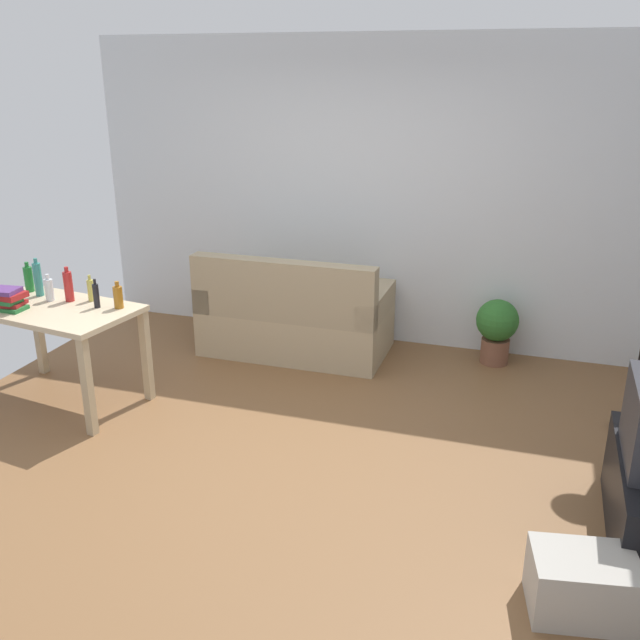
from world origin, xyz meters
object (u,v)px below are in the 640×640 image
Objects in this scene: couch at (294,320)px; bottle_red at (68,286)px; bottle_green at (29,279)px; bottle_squat at (91,290)px; desk at (56,321)px; book_stack at (8,299)px; bottle_dark at (96,295)px; storage_box at (583,585)px; bottle_clear at (49,289)px; bottle_amber at (118,297)px; potted_plant at (497,327)px; bottle_tall at (38,279)px.

bottle_red reaches higher than couch.
bottle_green is 0.61m from bottle_squat.
desk is 5.43× the size of bottle_green.
couch is at bearing 44.61° from book_stack.
desk is 5.91× the size of bottle_dark.
bottle_clear reaches higher than storage_box.
bottle_dark is (0.31, 0.09, 0.20)m from desk.
bottle_green reaches higher than bottle_amber.
bottle_clear is at bearing 143.75° from desk.
bottle_dark is (0.29, -0.07, -0.02)m from bottle_red.
couch is 1.68m from bottle_amber.
potted_plant is 2.76× the size of bottle_clear.
book_stack is at bearing -150.33° from potted_plant.
bottle_amber is (0.29, -0.08, 0.00)m from bottle_squat.
couch is 1.25× the size of desk.
bottle_squat reaches higher than couch.
desk reaches higher than potted_plant.
bottle_dark is (0.59, -0.11, -0.04)m from bottle_tall.
bottle_squat is 0.93× the size of bottle_dark.
desk is 2.26× the size of potted_plant.
couch is at bearing 132.53° from storage_box.
bottle_red reaches higher than potted_plant.
book_stack is (-1.62, -1.60, 0.53)m from couch.
bottle_red is (-1.32, -1.29, 0.57)m from couch.
bottle_squat is at bearing -151.85° from potted_plant.
desk is at bearing 47.17° from couch.
bottle_tall is 0.35m from book_stack.
desk is 3.56m from potted_plant.
couch is at bearing 56.45° from bottle_amber.
bottle_clear is (0.16, -0.08, -0.05)m from bottle_tall.
storage_box is at bearing -20.77° from bottle_squat.
couch is 7.99× the size of bottle_squat.
bottle_amber is at bearing -15.77° from bottle_squat.
bottle_clear is 1.02× the size of bottle_amber.
couch reaches higher than desk.
potted_plant is 2.81× the size of bottle_amber.
bottle_green is at bearing -156.84° from potted_plant.
bottle_amber is at bearing 0.92° from bottle_clear.
desk is 4.84× the size of bottle_red.
bottle_green is 0.44m from book_stack.
bottle_red is 0.45m from bottle_amber.
bottle_tall reaches higher than potted_plant.
bottle_clear is at bearing -25.67° from bottle_green.
bottle_squat reaches higher than storage_box.
desk is at bearing -163.65° from bottle_dark.
storage_box is 2.02× the size of bottle_green.
bottle_tall is at bearing 152.71° from desk.
couch is 6.07× the size of bottle_red.
potted_plant is 3.33m from bottle_squat.
book_stack is at bearing -141.59° from bottle_squat.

